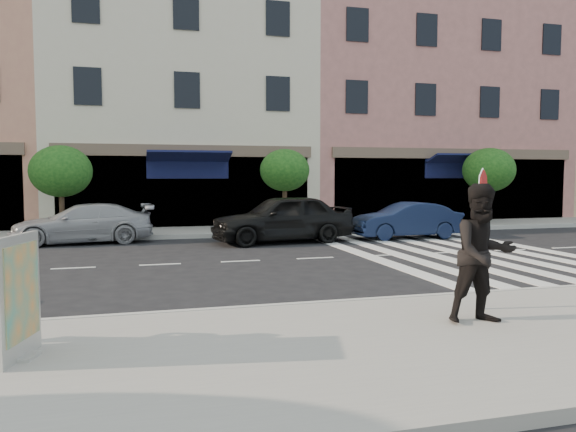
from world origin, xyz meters
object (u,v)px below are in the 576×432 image
object	(u,v)px
stop_sign	(482,206)
car_far_left	(83,223)
walker	(483,254)
car_far_right	(406,220)
car_far_mid	(282,218)
poster_board	(20,299)

from	to	relation	value
stop_sign	car_far_left	bearing A→B (deg)	95.56
walker	car_far_right	distance (m)	11.79
car_far_left	car_far_right	size ratio (longest dim) A/B	1.16
stop_sign	car_far_mid	size ratio (longest dim) A/B	0.47
stop_sign	car_far_left	size ratio (longest dim) A/B	0.49
car_far_mid	car_far_right	world-z (taller)	car_far_mid
car_far_mid	car_far_right	bearing A→B (deg)	83.42
stop_sign	car_far_right	xyz separation A→B (m)	(4.04, 10.22, -1.11)
poster_board	car_far_right	distance (m)	15.00
walker	poster_board	bearing A→B (deg)	-176.26
stop_sign	walker	distance (m)	1.02
car_far_mid	walker	bearing A→B (deg)	-6.66
walker	car_far_left	world-z (taller)	walker
stop_sign	walker	xyz separation A→B (m)	(-0.43, -0.68, -0.62)
car_far_left	car_far_mid	world-z (taller)	car_far_mid
car_far_mid	car_far_right	xyz separation A→B (m)	(4.45, 0.00, -0.16)
stop_sign	car_far_left	world-z (taller)	stop_sign
poster_board	car_far_right	bearing A→B (deg)	62.03
car_far_mid	poster_board	bearing A→B (deg)	-35.06
stop_sign	poster_board	bearing A→B (deg)	161.75
poster_board	car_far_right	world-z (taller)	poster_board
car_far_left	car_far_right	world-z (taller)	car_far_left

